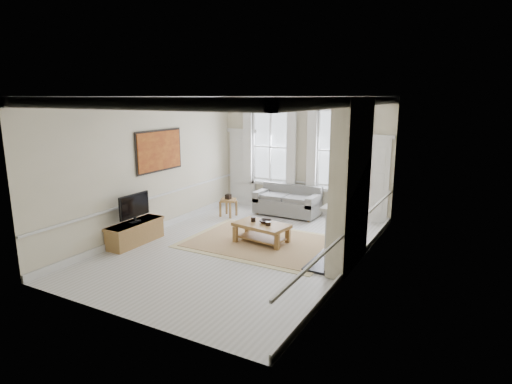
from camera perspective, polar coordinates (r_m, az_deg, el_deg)
The scene contains 23 objects.
floor at distance 9.88m, azimuth -2.02°, elevation -7.47°, with size 7.20×7.20×0.00m, color #B7B5AD.
ceiling at distance 9.27m, azimuth -2.18°, elevation 12.66°, with size 7.20×7.20×0.00m, color white.
back_wall at distance 12.61m, azimuth 6.34°, elevation 4.85°, with size 5.20×5.20×0.00m, color beige.
left_wall at distance 10.97m, azimuth -13.86°, elevation 3.39°, with size 7.20×7.20×0.00m, color beige.
right_wall at distance 8.42m, azimuth 13.28°, elevation 0.67°, with size 7.20×7.20×0.00m, color beige.
window_left at distance 12.98m, azimuth 1.97°, elevation 6.03°, with size 1.26×0.20×2.20m, color #B2BCC6, non-canonical shape.
window_right at distance 12.18m, azimuth 10.86°, elevation 5.38°, with size 1.26×0.20×2.20m, color #B2BCC6, non-canonical shape.
door_left at distance 13.57m, azimuth -1.81°, elevation 3.13°, with size 0.90×0.08×2.30m, color silver.
door_right at distance 12.04m, azimuth 15.25°, elevation 1.46°, with size 0.90×0.08×2.30m, color silver.
painting at distance 11.12m, azimuth -12.76°, elevation 5.39°, with size 0.05×1.66×1.06m, color #B9661F.
chimney_breast at distance 8.65m, azimuth 12.53°, elevation 1.03°, with size 0.35×1.70×3.38m, color beige.
hearth at distance 9.25m, azimuth 9.48°, elevation -8.91°, with size 0.55×1.50×0.05m, color black.
fireplace at distance 8.95m, azimuth 10.85°, elevation -4.89°, with size 0.21×1.45×1.33m.
mirror at distance 8.65m, azimuth 11.28°, elevation 3.45°, with size 0.06×1.26×1.06m, color gold.
sofa at distance 12.52m, azimuth 4.30°, elevation -1.42°, with size 1.85×0.90×0.86m.
side_table at distance 12.32m, azimuth -3.72°, elevation -1.43°, with size 0.55×0.55×0.51m.
rug at distance 10.20m, azimuth 0.73°, elevation -6.72°, with size 3.50×2.60×0.02m, color tan.
coffee_table at distance 10.08m, azimuth 0.74°, elevation -4.69°, with size 1.35×0.91×0.47m.
ceramic_pot_a at distance 10.20m, azimuth -0.37°, elevation -3.67°, with size 0.11×0.11×0.11m, color black.
ceramic_pot_b at distance 9.92m, azimuth 1.63°, elevation -4.23°, with size 0.12×0.12×0.09m, color black.
bowl at distance 10.11m, azimuth 1.26°, elevation -3.95°, with size 0.29×0.29×0.07m, color black.
tv_stand at distance 10.48m, azimuth -15.79°, elevation -5.26°, with size 0.47×1.46×0.52m, color brown.
tv at distance 10.28m, azimuth -15.92°, elevation -1.80°, with size 0.08×0.90×0.68m.
Camera 1 is at (4.76, -7.95, 3.40)m, focal length 30.00 mm.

